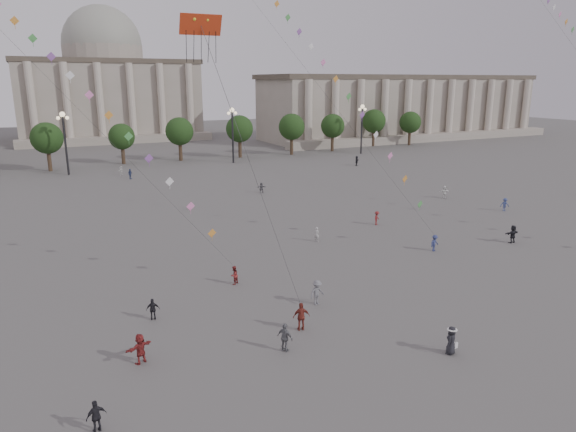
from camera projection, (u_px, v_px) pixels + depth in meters
name	position (u px, v px, depth m)	size (l,w,h in m)	color
ground	(391.00, 326.00, 33.69)	(360.00, 360.00, 0.00)	#524F4D
hall_east	(403.00, 107.00, 145.05)	(84.00, 26.22, 17.20)	gray
hall_central	(106.00, 86.00, 142.10)	(48.30, 34.30, 35.50)	gray
tree_row	(146.00, 135.00, 99.94)	(137.12, 5.12, 8.00)	#3B291D
lamp_post_mid_west	(64.00, 132.00, 86.09)	(2.00, 0.90, 10.65)	#262628
lamp_post_mid_east	(232.00, 125.00, 98.93)	(2.00, 0.90, 10.65)	#262628
lamp_post_far_east	(362.00, 120.00, 111.77)	(2.00, 0.90, 10.65)	#262628
person_crowd_0	(130.00, 174.00, 83.95)	(0.98, 0.41, 1.67)	navy
person_crowd_3	(513.00, 234.00, 50.77)	(1.67, 0.53, 1.81)	black
person_crowd_4	(121.00, 171.00, 87.45)	(1.43, 0.46, 1.55)	white
person_crowd_6	(317.00, 292.00, 36.70)	(1.19, 0.69, 1.84)	slate
person_crowd_7	(444.00, 192.00, 70.22)	(1.59, 0.51, 1.71)	white
person_crowd_8	(377.00, 218.00, 57.19)	(1.00, 0.58, 1.55)	maroon
person_crowd_9	(357.00, 161.00, 97.25)	(1.69, 0.54, 1.82)	black
person_crowd_12	(261.00, 188.00, 73.60)	(1.39, 0.44, 1.50)	#5A5A5E
person_crowd_13	(317.00, 234.00, 51.27)	(0.54, 0.36, 1.49)	#B1B0AD
person_crowd_14	(505.00, 205.00, 63.22)	(1.06, 0.61, 1.64)	navy
tourist_0	(301.00, 317.00, 32.91)	(1.10, 0.46, 1.88)	maroon
tourist_1	(153.00, 309.00, 34.40)	(0.88, 0.37, 1.50)	black
tourist_2	(140.00, 349.00, 29.06)	(1.66, 0.53, 1.79)	maroon
tourist_3	(285.00, 337.00, 30.32)	(1.04, 0.43, 1.78)	slate
tourist_4	(96.00, 416.00, 23.35)	(0.93, 0.39, 1.60)	#232227
kite_flyer_0	(234.00, 275.00, 40.44)	(0.73, 0.57, 1.50)	maroon
kite_flyer_1	(435.00, 243.00, 48.32)	(1.02, 0.59, 1.58)	navy
hat_person	(451.00, 340.00, 30.04)	(1.00, 0.88, 1.72)	black
dragon_kite	(202.00, 42.00, 26.82)	(3.97, 0.63, 17.80)	red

